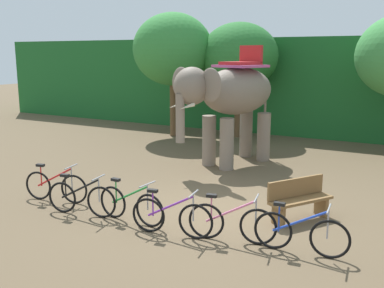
# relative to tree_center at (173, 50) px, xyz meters

# --- Properties ---
(ground_plane) EXTENTS (80.00, 80.00, 0.00)m
(ground_plane) POSITION_rel_tree_center_xyz_m (5.66, -7.81, -3.68)
(ground_plane) COLOR brown
(foliage_hedge) EXTENTS (36.00, 6.00, 4.20)m
(foliage_hedge) POSITION_rel_tree_center_xyz_m (5.66, 5.27, -1.58)
(foliage_hedge) COLOR #1E6028
(foliage_hedge) RESTS_ON ground
(tree_center) EXTENTS (3.36, 3.36, 5.21)m
(tree_center) POSITION_rel_tree_center_xyz_m (0.00, 0.00, 0.00)
(tree_center) COLOR brown
(tree_center) RESTS_ON ground
(tree_far_right) EXTENTS (3.25, 3.25, 4.81)m
(tree_far_right) POSITION_rel_tree_center_xyz_m (2.53, 1.15, -0.28)
(tree_far_right) COLOR brown
(tree_far_right) RESTS_ON ground
(elephant) EXTENTS (2.73, 4.23, 3.78)m
(elephant) POSITION_rel_tree_center_xyz_m (4.22, -3.48, -1.48)
(elephant) COLOR gray
(elephant) RESTS_ON ground
(bike_red) EXTENTS (1.69, 0.53, 0.92)m
(bike_red) POSITION_rel_tree_center_xyz_m (2.06, -8.92, -3.30)
(bike_red) COLOR black
(bike_red) RESTS_ON ground
(bike_black) EXTENTS (1.70, 0.52, 0.92)m
(bike_black) POSITION_rel_tree_center_xyz_m (3.25, -9.32, -3.30)
(bike_black) COLOR black
(bike_black) RESTS_ON ground
(bike_green) EXTENTS (1.71, 0.52, 0.92)m
(bike_green) POSITION_rel_tree_center_xyz_m (4.45, -9.14, -3.30)
(bike_green) COLOR black
(bike_green) RESTS_ON ground
(bike_purple) EXTENTS (1.70, 0.52, 0.92)m
(bike_purple) POSITION_rel_tree_center_xyz_m (5.58, -9.33, -3.30)
(bike_purple) COLOR black
(bike_purple) RESTS_ON ground
(bike_pink) EXTENTS (1.68, 0.55, 0.92)m
(bike_pink) POSITION_rel_tree_center_xyz_m (6.73, -9.03, -3.30)
(bike_pink) COLOR black
(bike_pink) RESTS_ON ground
(bike_blue) EXTENTS (1.71, 0.52, 0.92)m
(bike_blue) POSITION_rel_tree_center_xyz_m (8.02, -8.91, -3.30)
(bike_blue) COLOR black
(bike_blue) RESTS_ON ground
(wooden_bench) EXTENTS (1.15, 1.48, 0.89)m
(wooden_bench) POSITION_rel_tree_center_xyz_m (7.52, -7.26, -3.20)
(wooden_bench) COLOR brown
(wooden_bench) RESTS_ON ground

